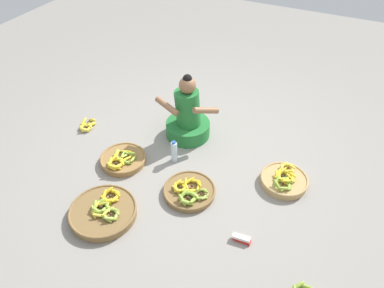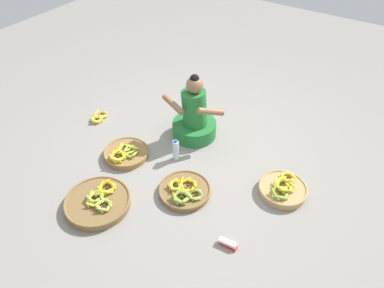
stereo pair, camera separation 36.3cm
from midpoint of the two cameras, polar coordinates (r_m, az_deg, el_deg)
name	(u,v)px [view 1 (the left image)]	position (r m, az deg, el deg)	size (l,w,h in m)	color
ground_plane	(200,157)	(3.99, -1.35, -2.22)	(10.00, 10.00, 0.00)	gray
vendor_woman_front	(188,117)	(4.13, -3.21, 4.21)	(0.70, 0.52, 0.82)	#237233
banana_basket_front_right	(103,211)	(3.56, -16.91, -10.41)	(0.64, 0.64, 0.15)	brown
banana_basket_mid_left	(123,159)	(4.01, -13.58, -2.50)	(0.50, 0.50, 0.15)	olive
banana_basket_front_center	(284,180)	(3.75, 11.87, -5.75)	(0.49, 0.49, 0.16)	tan
banana_basket_front_left	(189,191)	(3.59, -3.36, -7.66)	(0.53, 0.53, 0.14)	brown
loose_bananas_back_right	(87,125)	(4.62, -18.65, 2.74)	(0.22, 0.28, 0.09)	yellow
water_bottle	(174,152)	(3.89, -5.55, -1.33)	(0.07, 0.07, 0.27)	silver
packet_carton_stack	(242,239)	(3.26, 4.70, -15.05)	(0.17, 0.06, 0.06)	red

